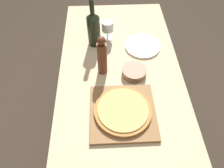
# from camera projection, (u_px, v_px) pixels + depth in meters

# --- Properties ---
(ground_plane) EXTENTS (12.00, 12.00, 0.00)m
(ground_plane) POSITION_uv_depth(u_px,v_px,m) (118.00, 136.00, 1.84)
(ground_plane) COLOR #382D23
(dining_table) EXTENTS (0.73, 1.59, 0.72)m
(dining_table) POSITION_uv_depth(u_px,v_px,m) (121.00, 92.00, 1.34)
(dining_table) COLOR #CCB78E
(dining_table) RESTS_ON ground_plane
(cutting_board) EXTENTS (0.34, 0.34, 0.02)m
(cutting_board) POSITION_uv_depth(u_px,v_px,m) (123.00, 112.00, 1.13)
(cutting_board) COLOR olive
(cutting_board) RESTS_ON dining_table
(pizza) EXTENTS (0.30, 0.30, 0.02)m
(pizza) POSITION_uv_depth(u_px,v_px,m) (123.00, 110.00, 1.11)
(pizza) COLOR #BC7A3D
(pizza) RESTS_ON cutting_board
(wine_bottle) EXTENTS (0.08, 0.08, 0.32)m
(wine_bottle) POSITION_uv_depth(u_px,v_px,m) (94.00, 28.00, 1.37)
(wine_bottle) COLOR black
(wine_bottle) RESTS_ON dining_table
(pepper_mill) EXTENTS (0.06, 0.06, 0.26)m
(pepper_mill) POSITION_uv_depth(u_px,v_px,m) (102.00, 56.00, 1.22)
(pepper_mill) COLOR #5B2D19
(pepper_mill) RESTS_ON dining_table
(wine_glass) EXTENTS (0.08, 0.08, 0.13)m
(wine_glass) POSITION_uv_depth(u_px,v_px,m) (108.00, 27.00, 1.43)
(wine_glass) COLOR silver
(wine_glass) RESTS_ON dining_table
(small_bowl) EXTENTS (0.14, 0.14, 0.04)m
(small_bowl) POSITION_uv_depth(u_px,v_px,m) (134.00, 72.00, 1.29)
(small_bowl) COLOR #84664C
(small_bowl) RESTS_ON dining_table
(dinner_plate) EXTENTS (0.23, 0.23, 0.01)m
(dinner_plate) POSITION_uv_depth(u_px,v_px,m) (142.00, 46.00, 1.45)
(dinner_plate) COLOR white
(dinner_plate) RESTS_ON dining_table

